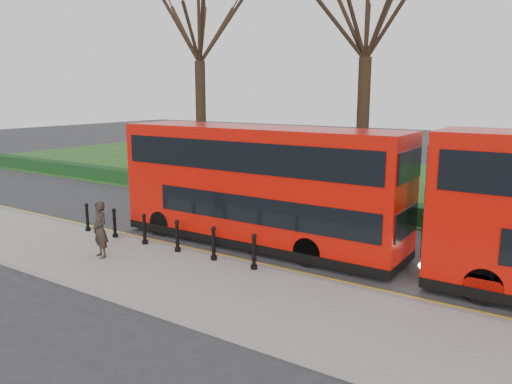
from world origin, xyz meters
The scene contains 12 objects.
ground centered at (0.00, 0.00, 0.00)m, with size 120.00×120.00×0.00m, color #28282B.
pavement centered at (0.00, -3.00, 0.07)m, with size 60.00×4.00×0.15m, color gray.
kerb centered at (0.00, -1.00, 0.07)m, with size 60.00×0.25×0.16m, color slate.
grass_verge centered at (0.00, 15.00, 0.03)m, with size 60.00×18.00×0.06m, color #204D19.
hedge centered at (0.00, 6.80, 0.40)m, with size 60.00×0.90×0.80m, color black.
yellow_line_outer centered at (0.00, -0.70, 0.01)m, with size 60.00×0.10×0.01m, color yellow.
yellow_line_inner centered at (0.00, -0.50, 0.01)m, with size 60.00×0.10×0.01m, color yellow.
tree_left centered at (-8.00, 10.00, 9.23)m, with size 8.12×8.12×12.68m.
tree_mid centered at (2.00, 10.00, 9.03)m, with size 7.94×7.94×12.41m.
bollard_row centered at (-0.37, -1.35, 0.65)m, with size 7.58×0.15×1.00m.
bus_lead centered at (1.85, 1.11, 2.05)m, with size 10.22×2.35×4.07m.
pedestrian centered at (-1.23, -3.08, 1.03)m, with size 0.65×0.42×1.77m, color black.
Camera 1 is at (11.02, -12.81, 5.18)m, focal length 35.00 mm.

